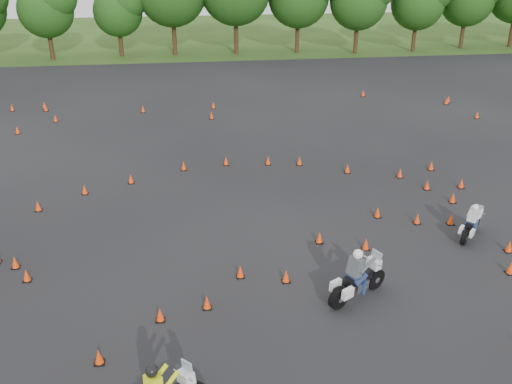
% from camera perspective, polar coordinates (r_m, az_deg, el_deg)
% --- Properties ---
extents(ground, '(140.00, 140.00, 0.00)m').
position_cam_1_polar(ground, '(21.65, 1.38, -7.29)').
color(ground, '#2D5119').
rests_on(ground, ground).
extents(asphalt_pad, '(62.00, 62.00, 0.00)m').
position_cam_1_polar(asphalt_pad, '(26.87, -0.55, -0.55)').
color(asphalt_pad, black).
rests_on(asphalt_pad, ground).
extents(treeline, '(87.10, 32.45, 10.88)m').
position_cam_1_polar(treeline, '(54.06, -0.72, 17.32)').
color(treeline, '#1C4413').
rests_on(treeline, ground).
extents(traffic_cones, '(35.90, 33.02, 0.45)m').
position_cam_1_polar(traffic_cones, '(26.39, -0.48, -0.50)').
color(traffic_cones, '#FE400A').
rests_on(traffic_cones, asphalt_pad).
extents(rider_grey, '(2.65, 2.06, 2.02)m').
position_cam_1_polar(rider_grey, '(19.62, 10.17, -7.93)').
color(rider_grey, '#474C50').
rests_on(rider_grey, ground).
extents(rider_white, '(1.85, 1.92, 1.58)m').
position_cam_1_polar(rider_white, '(24.70, 20.74, -2.63)').
color(rider_white, beige).
rests_on(rider_white, ground).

